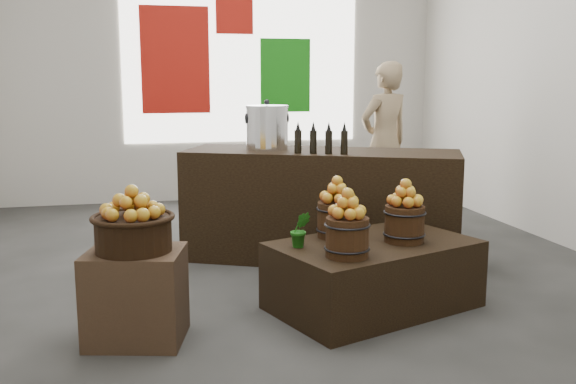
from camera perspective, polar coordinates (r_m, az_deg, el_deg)
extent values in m
plane|color=#3B3B38|center=(5.68, -1.24, -6.92)|extent=(7.00, 7.00, 0.00)
cube|color=#BCB8AE|center=(8.90, -6.08, 12.19)|extent=(6.00, 0.04, 4.00)
cube|color=white|center=(8.92, -4.10, 12.22)|extent=(3.20, 0.02, 2.40)
cube|color=#A9160D|center=(8.81, -9.99, 11.47)|extent=(0.90, 0.04, 1.40)
cube|color=#157512|center=(9.02, -0.24, 10.31)|extent=(0.70, 0.04, 1.00)
cube|color=#A9160D|center=(8.93, -4.79, 15.42)|extent=(0.50, 0.04, 0.50)
cube|color=brown|center=(4.24, -13.35, -8.97)|extent=(0.69, 0.62, 0.59)
cylinder|color=black|center=(4.13, -13.58, -3.65)|extent=(0.47, 0.47, 0.22)
cube|color=black|center=(4.76, 7.60, -7.30)|extent=(1.64, 1.31, 0.49)
cylinder|color=#3C2110|center=(4.26, 5.28, -4.03)|extent=(0.29, 0.29, 0.26)
cylinder|color=#3C2110|center=(4.70, 10.31, -2.81)|extent=(0.29, 0.29, 0.26)
cylinder|color=#3C2110|center=(4.77, 4.35, -2.48)|extent=(0.29, 0.29, 0.26)
imported|color=#1A6314|center=(5.13, 10.13, -1.68)|extent=(0.27, 0.24, 0.27)
imported|color=#1A6314|center=(4.48, 1.10, -3.35)|extent=(0.15, 0.13, 0.26)
cube|color=black|center=(5.92, 2.94, -1.19)|extent=(2.58, 1.76, 1.01)
cylinder|color=silver|center=(5.92, -1.88, 5.65)|extent=(0.38, 0.38, 0.38)
imported|color=#8F7757|center=(7.65, 8.57, 4.46)|extent=(0.78, 0.64, 1.86)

